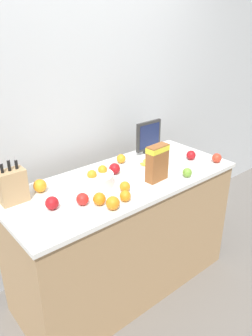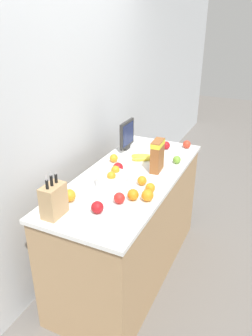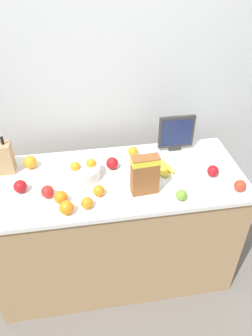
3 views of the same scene
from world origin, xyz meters
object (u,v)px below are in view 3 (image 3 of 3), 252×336
cereal_box (145,173)px  orange_near_bowl (66,208)px  apple_rear (48,192)px  orange_by_cereal (99,191)px  orange_back_center (61,197)px  knife_block (0,158)px  orange_mid_right (30,162)px  small_monitor (176,133)px  orange_front_left (87,203)px  apple_middle (112,163)px  banana_bunch (161,168)px  fruit_bowl (81,171)px  apple_front (182,195)px  apple_leftmost (213,171)px  apple_near_bananas (240,186)px  orange_front_right (133,151)px  apple_by_knife_block (20,186)px

cereal_box → orange_near_bowl: bearing=-170.8°
apple_rear → orange_by_cereal: 0.30m
orange_back_center → cereal_box: bearing=1.9°
knife_block → orange_mid_right: 0.19m
small_monitor → orange_front_left: 0.82m
orange_mid_right → knife_block: bearing=-176.0°
small_monitor → apple_middle: size_ratio=3.32×
orange_by_cereal → banana_bunch: bearing=22.7°
fruit_bowl → apple_front: fruit_bowl is taller
fruit_bowl → orange_by_cereal: 0.22m
small_monitor → orange_near_bowl: size_ratio=3.27×
knife_block → apple_middle: bearing=-6.6°
apple_leftmost → fruit_bowl: bearing=171.4°
orange_near_bowl → orange_back_center: (-0.03, 0.09, -0.00)m
fruit_bowl → orange_near_bowl: (-0.10, -0.31, -0.00)m
banana_bunch → apple_near_bananas: 0.50m
knife_block → orange_front_right: 0.87m
apple_rear → apple_near_bananas: bearing=-6.5°
apple_front → orange_near_bowl: size_ratio=0.81×
orange_front_left → apple_rear: bearing=149.5°
apple_middle → apple_by_knife_block: size_ratio=1.01×
fruit_bowl → orange_front_left: fruit_bowl is taller
apple_near_bananas → orange_by_cereal: size_ratio=1.05×
banana_bunch → apple_rear: 0.74m
banana_bunch → apple_middle: size_ratio=2.62×
orange_mid_right → orange_near_bowl: bearing=-64.1°
orange_front_right → orange_back_center: 0.63m
apple_front → banana_bunch: bearing=98.6°
fruit_bowl → orange_front_left: size_ratio=3.51×
cereal_box → fruit_bowl: (-0.36, 0.21, -0.09)m
orange_front_right → orange_mid_right: 0.69m
orange_back_center → apple_leftmost: bearing=5.9°
fruit_bowl → orange_back_center: 0.26m
apple_middle → orange_front_left: bearing=-118.7°
fruit_bowl → apple_by_knife_block: 0.38m
cereal_box → apple_rear: 0.58m
orange_front_left → orange_near_bowl: bearing=-167.4°
apple_middle → apple_leftmost: bearing=-16.1°
apple_by_knife_block → orange_front_right: 0.78m
small_monitor → apple_leftmost: (0.16, -0.32, -0.11)m
fruit_bowl → apple_near_bananas: (0.93, -0.29, -0.01)m
apple_front → orange_front_right: 0.52m
knife_block → orange_back_center: bearing=-44.0°
cereal_box → banana_bunch: (0.15, 0.19, -0.12)m
fruit_bowl → orange_front_left: 0.29m
small_monitor → orange_near_bowl: bearing=-146.3°
apple_near_bananas → orange_by_cereal: (-0.84, 0.09, -0.00)m
apple_front → orange_by_cereal: bearing=166.4°
cereal_box → orange_mid_right: bearing=148.7°
orange_back_center → orange_mid_right: bearing=117.8°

